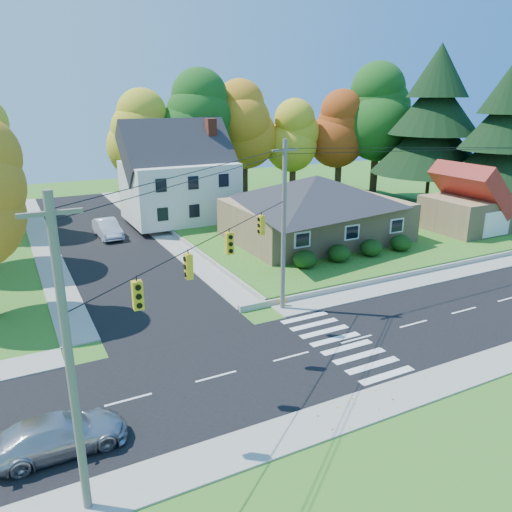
{
  "coord_description": "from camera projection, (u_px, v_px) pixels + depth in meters",
  "views": [
    {
      "loc": [
        -15.51,
        -18.57,
        12.25
      ],
      "look_at": [
        -1.84,
        8.0,
        2.59
      ],
      "focal_mm": 35.0,
      "sensor_mm": 36.0,
      "label": 1
    }
  ],
  "objects": [
    {
      "name": "white_car",
      "position": [
        107.0,
        228.0,
        44.83
      ],
      "size": [
        1.92,
        5.0,
        1.63
      ],
      "primitive_type": "imported",
      "rotation": [
        0.0,
        0.0,
        0.04
      ],
      "color": "silver",
      "rests_on": "road_cross"
    },
    {
      "name": "tree_lot_5",
      "position": [
        378.0,
        113.0,
        59.78
      ],
      "size": [
        8.4,
        8.4,
        15.64
      ],
      "color": "#3F2A19",
      "rests_on": "lawn"
    },
    {
      "name": "colonial_house",
      "position": [
        179.0,
        178.0,
        48.53
      ],
      "size": [
        10.4,
        8.4,
        9.6
      ],
      "color": "silver",
      "rests_on": "lawn"
    },
    {
      "name": "sidewalk_north",
      "position": [
        305.0,
        305.0,
        30.45
      ],
      "size": [
        90.0,
        2.0,
        0.08
      ],
      "primitive_type": "cube",
      "color": "#9C9A90",
      "rests_on": "ground"
    },
    {
      "name": "tree_lot_1",
      "position": [
        197.0,
        121.0,
        52.94
      ],
      "size": [
        7.84,
        7.84,
        14.6
      ],
      "color": "#3F2A19",
      "rests_on": "lawn"
    },
    {
      "name": "tree_lot_3",
      "position": [
        293.0,
        136.0,
        58.77
      ],
      "size": [
        6.16,
        6.16,
        11.47
      ],
      "color": "#3F2A19",
      "rests_on": "lawn"
    },
    {
      "name": "tree_lot_4",
      "position": [
        340.0,
        129.0,
        60.33
      ],
      "size": [
        6.72,
        6.72,
        12.51
      ],
      "color": "#3F2A19",
      "rests_on": "lawn"
    },
    {
      "name": "road_main",
      "position": [
        356.0,
        339.0,
        26.23
      ],
      "size": [
        90.0,
        8.0,
        0.02
      ],
      "primitive_type": "cube",
      "color": "black",
      "rests_on": "ground"
    },
    {
      "name": "road_cross",
      "position": [
        103.0,
        238.0,
        44.75
      ],
      "size": [
        8.0,
        44.0,
        0.02
      ],
      "primitive_type": "cube",
      "color": "black",
      "rests_on": "ground"
    },
    {
      "name": "ranch_house",
      "position": [
        316.0,
        206.0,
        42.25
      ],
      "size": [
        14.6,
        10.6,
        5.4
      ],
      "color": "tan",
      "rests_on": "lawn"
    },
    {
      "name": "fire_hydrant",
      "position": [
        283.0,
        301.0,
        30.18
      ],
      "size": [
        0.44,
        0.34,
        0.77
      ],
      "color": "yellow",
      "rests_on": "ground"
    },
    {
      "name": "hedge_row",
      "position": [
        355.0,
        250.0,
        37.44
      ],
      "size": [
        10.7,
        1.7,
        1.27
      ],
      "color": "#163A10",
      "rests_on": "lawn"
    },
    {
      "name": "conifer_east_b",
      "position": [
        504.0,
        139.0,
        47.72
      ],
      "size": [
        11.2,
        11.2,
        14.84
      ],
      "color": "#3F2A19",
      "rests_on": "lawn"
    },
    {
      "name": "traffic_infrastructure",
      "position": [
        344.0,
        240.0,
        25.73
      ],
      "size": [
        38.1,
        10.66,
        10.0
      ],
      "color": "#666059",
      "rests_on": "ground"
    },
    {
      "name": "garage",
      "position": [
        470.0,
        204.0,
        45.08
      ],
      "size": [
        7.3,
        6.3,
        4.6
      ],
      "color": "tan",
      "rests_on": "lawn"
    },
    {
      "name": "sidewalk_south",
      "position": [
        428.0,
        386.0,
        21.99
      ],
      "size": [
        90.0,
        2.0,
        0.08
      ],
      "primitive_type": "cube",
      "color": "#9C9A90",
      "rests_on": "ground"
    },
    {
      "name": "ground",
      "position": [
        356.0,
        339.0,
        26.23
      ],
      "size": [
        120.0,
        120.0,
        0.0
      ],
      "primitive_type": "plane",
      "color": "#3D7923"
    },
    {
      "name": "tree_lot_0",
      "position": [
        140.0,
        135.0,
        51.58
      ],
      "size": [
        6.72,
        6.72,
        12.51
      ],
      "color": "#3F2A19",
      "rests_on": "lawn"
    },
    {
      "name": "conifer_east_a",
      "position": [
        434.0,
        123.0,
        53.71
      ],
      "size": [
        12.8,
        12.8,
        16.96
      ],
      "color": "#3F2A19",
      "rests_on": "lawn"
    },
    {
      "name": "lawn",
      "position": [
        329.0,
        222.0,
        49.58
      ],
      "size": [
        30.0,
        30.0,
        0.5
      ],
      "primitive_type": "cube",
      "color": "#3D7923",
      "rests_on": "ground"
    },
    {
      "name": "tree_lot_2",
      "position": [
        244.0,
        126.0,
        56.6
      ],
      "size": [
        7.28,
        7.28,
        13.56
      ],
      "color": "#3F2A19",
      "rests_on": "lawn"
    },
    {
      "name": "silver_sedan",
      "position": [
        59.0,
        434.0,
        17.8
      ],
      "size": [
        4.72,
        1.93,
        1.37
      ],
      "primitive_type": "imported",
      "rotation": [
        0.0,
        0.0,
        1.57
      ],
      "color": "#AEAFB8",
      "rests_on": "road_main"
    }
  ]
}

